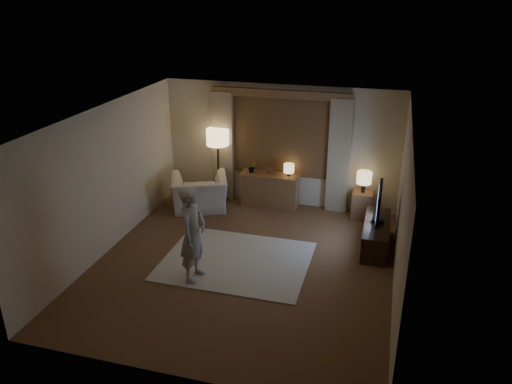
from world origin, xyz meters
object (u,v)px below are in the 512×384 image
(tv_stand, at_px, (376,235))
(person, at_px, (193,234))
(side_table, at_px, (362,205))
(armchair, at_px, (199,193))
(sideboard, at_px, (270,191))

(tv_stand, height_order, person, person)
(side_table, xyz_separation_m, person, (-2.43, -3.08, 0.54))
(side_table, distance_m, tv_stand, 1.27)
(armchair, height_order, side_table, armchair)
(armchair, relative_size, tv_stand, 0.81)
(armchair, bearing_deg, tv_stand, 146.30)
(person, bearing_deg, armchair, 22.46)
(sideboard, distance_m, side_table, 1.95)
(side_table, height_order, tv_stand, side_table)
(sideboard, bearing_deg, tv_stand, -28.88)
(sideboard, bearing_deg, person, -98.70)
(side_table, relative_size, person, 0.35)
(side_table, bearing_deg, tv_stand, -73.96)
(armchair, bearing_deg, side_table, 165.78)
(armchair, distance_m, tv_stand, 3.78)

